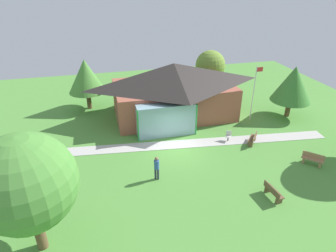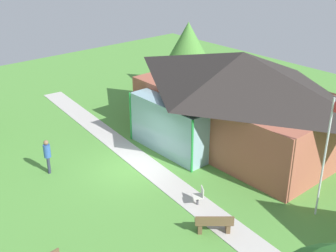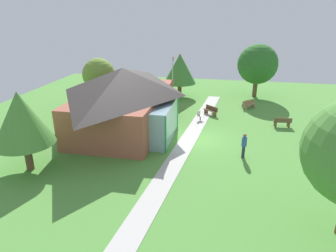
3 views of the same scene
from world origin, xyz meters
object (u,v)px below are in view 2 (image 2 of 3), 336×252
flagpole (326,153)px  patio_chair_lawn_spare (199,197)px  pavilion (238,97)px  tree_behind_pavilion_left (188,45)px  visitor_strolling_lawn (47,154)px  bench_mid_right (214,224)px

flagpole → patio_chair_lawn_spare: size_ratio=6.05×
pavilion → tree_behind_pavilion_left: 8.76m
pavilion → patio_chair_lawn_spare: size_ratio=13.95×
flagpole → visitor_strolling_lawn: bearing=-147.0°
patio_chair_lawn_spare → visitor_strolling_lawn: bearing=60.5°
pavilion → patio_chair_lawn_spare: bearing=-62.0°
pavilion → patio_chair_lawn_spare: (3.14, -5.90, -2.23)m
pavilion → visitor_strolling_lawn: 10.31m
bench_mid_right → tree_behind_pavilion_left: (-12.76, 10.52, 3.01)m
bench_mid_right → tree_behind_pavilion_left: bearing=91.2°
pavilion → visitor_strolling_lawn: pavilion is taller
bench_mid_right → patio_chair_lawn_spare: (-1.73, 0.89, 0.01)m
flagpole → tree_behind_pavilion_left: bearing=156.5°
bench_mid_right → pavilion: bearing=76.4°
tree_behind_pavilion_left → patio_chair_lawn_spare: bearing=-41.1°
bench_mid_right → visitor_strolling_lawn: visitor_strolling_lawn is taller
bench_mid_right → visitor_strolling_lawn: (-8.52, -2.71, 0.62)m
bench_mid_right → visitor_strolling_lawn: bearing=148.4°
visitor_strolling_lawn → tree_behind_pavilion_left: bearing=-44.4°
tree_behind_pavilion_left → flagpole: bearing=-23.5°
tree_behind_pavilion_left → pavilion: bearing=-25.3°
patio_chair_lawn_spare → tree_behind_pavilion_left: (-11.03, 9.64, 2.99)m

